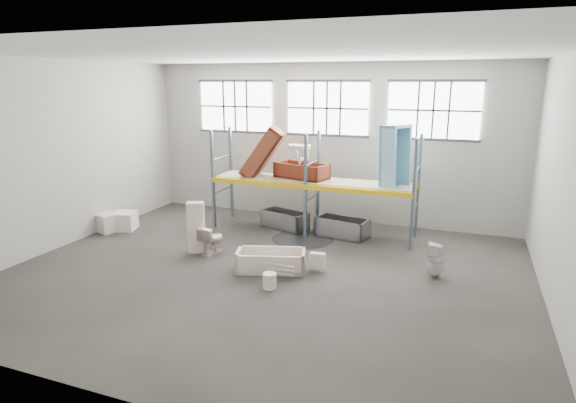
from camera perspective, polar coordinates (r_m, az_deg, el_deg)
The scene contains 34 objects.
floor at distance 11.47m, azimuth -2.71°, elevation -8.77°, with size 12.00×10.00×0.10m, color #49453F.
ceiling at distance 10.59m, azimuth -3.04°, elevation 17.58°, with size 12.00×10.00×0.10m, color silver.
wall_back at distance 15.44m, azimuth 4.74°, elevation 6.98°, with size 12.00×0.10×5.00m, color #A4A297.
wall_front at distance 6.57m, azimuth -20.88°, elevation -3.74°, with size 12.00×0.10×5.00m, color #B8B6A9.
wall_left at distance 14.27m, azimuth -25.81°, elevation 5.03°, with size 0.10×10.00×5.00m, color beige.
wall_right at distance 10.02m, azimuth 30.73°, elevation 1.13°, with size 0.10×10.00×5.00m, color beige.
window_left at distance 16.43m, azimuth -6.28°, elevation 11.22°, with size 2.60×0.04×1.60m, color white.
window_mid at distance 15.24m, azimuth 4.71°, elevation 11.04°, with size 2.60×0.04×1.60m, color white.
window_right at distance 14.67m, azimuth 16.99°, elevation 10.37°, with size 2.60×0.04×1.60m, color white.
rack_upright_la at distance 14.81m, azimuth -8.96°, elevation 2.62°, with size 0.08×0.08×3.00m, color slate.
rack_upright_lb at distance 15.84m, azimuth -6.81°, elevation 3.45°, with size 0.08×0.08×3.00m, color slate.
rack_upright_ma at distance 13.59m, azimuth 2.11°, elevation 1.76°, with size 0.08×0.08×3.00m, color slate.
rack_upright_mb at distance 14.71m, azimuth 3.62°, elevation 2.69°, with size 0.08×0.08×3.00m, color slate.
rack_upright_ra at distance 12.96m, azimuth 14.76°, elevation 0.69°, with size 0.08×0.08×3.00m, color slate.
rack_upright_rb at distance 14.13m, azimuth 15.31°, elevation 1.74°, with size 0.08×0.08×3.00m, color slate.
rack_beam_front at distance 13.59m, azimuth 2.11°, elevation 1.76°, with size 6.00×0.10×0.14m, color yellow.
rack_beam_back at distance 14.71m, azimuth 3.62°, elevation 2.69°, with size 6.00×0.10×0.14m, color yellow.
shelf_deck at distance 14.13m, azimuth 2.90°, elevation 2.56°, with size 5.90×1.10×0.03m, color gray.
wet_patch at distance 13.81m, azimuth 1.78°, elevation -4.49°, with size 1.80×1.80×0.00m, color black.
bathtub_beige at distance 11.54m, azimuth -2.05°, elevation -7.06°, with size 1.64×0.77×0.48m, color beige, non-canonical shape.
cistern_spare at distance 11.46m, azimuth 3.54°, elevation -7.02°, with size 0.37×0.18×0.35m, color beige.
sink_in_tub at distance 11.65m, azimuth 0.71°, elevation -7.27°, with size 0.43×0.43×0.15m, color beige.
toilet_beige at distance 12.77m, azimuth -9.10°, elevation -4.48°, with size 0.42×0.73×0.75m, color beige.
cistern_tall at distance 12.81m, azimuth -10.92°, elevation -3.06°, with size 0.44×0.29×1.36m, color silver.
toilet_white at distance 11.60m, azimuth 17.26°, elevation -6.70°, with size 0.37×0.38×0.82m, color white.
steel_tub_left at distance 14.76m, azimuth -0.37°, elevation -2.17°, with size 1.46×0.68×0.53m, color #A8ADB0, non-canonical shape.
steel_tub_right at distance 14.03m, azimuth 6.49°, elevation -3.10°, with size 1.50×0.70×0.55m, color #A4A6AC, non-canonical shape.
rust_tub_flat at distance 14.32m, azimuth 1.63°, elevation 3.71°, with size 1.60×0.75×0.45m, color maroon, non-canonical shape.
rust_tub_tilted at distance 14.57m, azimuth -3.01°, elevation 5.77°, with size 1.70×0.80×0.48m, color maroon, non-canonical shape.
sink_on_shelf at distance 13.99m, azimuth 1.39°, elevation 4.60°, with size 0.66×0.51×0.59m, color silver.
blue_tub_upright at distance 13.49m, azimuth 12.70°, elevation 5.19°, with size 1.76×0.82×0.49m, color #74ACCC, non-canonical shape.
bucket at distance 10.60m, azimuth -2.21°, elevation -9.45°, with size 0.30×0.30×0.35m, color silver.
carton_near at distance 15.43m, azimuth -20.77°, elevation -2.35°, with size 0.65×0.56×0.56m, color silver.
carton_far at distance 15.43m, azimuth -18.97°, elevation -2.21°, with size 0.66×0.66×0.55m, color white.
Camera 1 is at (4.26, -9.67, 4.41)m, focal length 29.75 mm.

